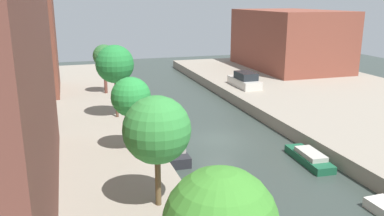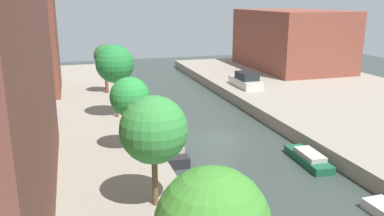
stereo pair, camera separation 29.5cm
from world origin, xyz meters
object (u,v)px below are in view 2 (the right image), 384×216
object	(u,v)px
street_tree_1	(154,130)
street_tree_4	(105,56)
moored_boat_left_2	(174,153)
moored_boat_left_3	(157,116)
parked_car	(246,81)
street_tree_3	(115,64)
moored_boat_left_4	(140,97)
street_tree_2	(130,97)
low_block_right	(291,39)
moored_boat_left_5	(123,80)
moored_boat_right_2	(308,158)

from	to	relation	value
street_tree_1	street_tree_4	distance (m)	23.21
moored_boat_left_2	moored_boat_left_3	size ratio (longest dim) A/B	0.76
parked_car	street_tree_3	bearing A→B (deg)	-152.83
moored_boat_left_2	parked_car	bearing A→B (deg)	51.77
moored_boat_left_3	moored_boat_left_4	xyz separation A→B (m)	(-0.14, 7.85, -0.17)
street_tree_2	moored_boat_left_2	distance (m)	4.72
street_tree_4	moored_boat_left_4	xyz separation A→B (m)	(3.27, 0.37, -4.38)
moored_boat_left_2	moored_boat_left_3	xyz separation A→B (m)	(0.75, 8.50, -0.02)
parked_car	moored_boat_left_3	xyz separation A→B (m)	(-10.78, -6.13, -1.26)
street_tree_4	moored_boat_left_3	bearing A→B (deg)	-65.49
low_block_right	moored_boat_left_3	bearing A→B (deg)	-144.09
low_block_right	street_tree_1	size ratio (longest dim) A/B	3.11
street_tree_3	moored_boat_left_5	bearing A→B (deg)	81.37
low_block_right	street_tree_3	world-z (taller)	low_block_right
street_tree_2	parked_car	xyz separation A→B (m)	(14.19, 14.77, -2.66)
moored_boat_right_2	parked_car	bearing A→B (deg)	78.55
street_tree_1	parked_car	distance (m)	26.21
parked_car	moored_boat_left_5	bearing A→B (deg)	137.31
moored_boat_left_3	street_tree_2	bearing A→B (deg)	-111.54
moored_boat_left_3	moored_boat_right_2	world-z (taller)	moored_boat_left_3
moored_boat_left_3	moored_boat_left_5	bearing A→B (deg)	92.40
street_tree_3	parked_car	bearing A→B (deg)	27.17
moored_boat_left_3	parked_car	bearing A→B (deg)	29.62
low_block_right	moored_boat_left_5	xyz separation A→B (m)	(-21.97, 1.31, -4.42)
parked_car	moored_boat_right_2	distance (m)	18.05
street_tree_1	moored_boat_left_4	distance (m)	24.19
parked_car	moored_boat_left_4	xyz separation A→B (m)	(-10.92, 1.73, -1.43)
street_tree_4	moored_boat_right_2	bearing A→B (deg)	-60.81
street_tree_3	moored_boat_left_3	world-z (taller)	street_tree_3
street_tree_1	moored_boat_left_4	xyz separation A→B (m)	(3.27, 23.58, -4.30)
parked_car	moored_boat_left_5	world-z (taller)	parked_car
street_tree_2	moored_boat_left_3	world-z (taller)	street_tree_2
moored_boat_left_5	parked_car	bearing A→B (deg)	-42.69
street_tree_4	moored_boat_right_2	world-z (taller)	street_tree_4
street_tree_2	moored_boat_left_5	bearing A→B (deg)	83.89
low_block_right	street_tree_4	size ratio (longest dim) A/B	3.31
street_tree_4	parked_car	xyz separation A→B (m)	(14.19, -1.36, -2.95)
moored_boat_right_2	street_tree_4	bearing A→B (deg)	119.19
street_tree_2	moored_boat_left_3	distance (m)	10.09
street_tree_3	moored_boat_right_2	world-z (taller)	street_tree_3
street_tree_4	moored_boat_left_5	xyz separation A→B (m)	(2.71, 9.23, -4.28)
moored_boat_left_3	moored_boat_right_2	size ratio (longest dim) A/B	1.05
street_tree_2	moored_boat_left_5	size ratio (longest dim) A/B	1.26
street_tree_2	moored_boat_right_2	bearing A→B (deg)	-15.13
low_block_right	moored_boat_left_4	distance (m)	23.15
moored_boat_left_2	moored_boat_left_4	xyz separation A→B (m)	(0.60, 16.36, -0.19)
street_tree_1	moored_boat_left_3	size ratio (longest dim) A/B	1.12
street_tree_2	parked_car	bearing A→B (deg)	46.16
street_tree_1	moored_boat_left_4	world-z (taller)	street_tree_1
street_tree_1	moored_boat_left_2	xyz separation A→B (m)	(2.67, 7.23, -4.12)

